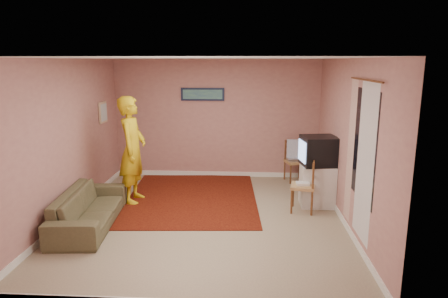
# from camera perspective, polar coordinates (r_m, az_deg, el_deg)

# --- Properties ---
(ground) EXTENTS (5.00, 5.00, 0.00)m
(ground) POSITION_cam_1_polar(r_m,az_deg,el_deg) (6.76, -2.68, -9.79)
(ground) COLOR tan
(ground) RESTS_ON ground
(wall_back) EXTENTS (4.50, 0.02, 2.60)m
(wall_back) POSITION_cam_1_polar(r_m,az_deg,el_deg) (8.84, -1.07, 4.27)
(wall_back) COLOR tan
(wall_back) RESTS_ON ground
(wall_front) EXTENTS (4.50, 0.02, 2.60)m
(wall_front) POSITION_cam_1_polar(r_m,az_deg,el_deg) (3.99, -6.66, -6.02)
(wall_front) COLOR tan
(wall_front) RESTS_ON ground
(wall_left) EXTENTS (0.02, 5.00, 2.60)m
(wall_left) POSITION_cam_1_polar(r_m,az_deg,el_deg) (6.99, -21.47, 1.22)
(wall_left) COLOR tan
(wall_left) RESTS_ON ground
(wall_right) EXTENTS (0.02, 5.00, 2.60)m
(wall_right) POSITION_cam_1_polar(r_m,az_deg,el_deg) (6.54, 17.21, 0.80)
(wall_right) COLOR tan
(wall_right) RESTS_ON ground
(ceiling) EXTENTS (4.50, 5.00, 0.02)m
(ceiling) POSITION_cam_1_polar(r_m,az_deg,el_deg) (6.26, -2.93, 12.83)
(ceiling) COLOR white
(ceiling) RESTS_ON wall_back
(baseboard_back) EXTENTS (4.50, 0.02, 0.10)m
(baseboard_back) POSITION_cam_1_polar(r_m,az_deg,el_deg) (9.09, -1.04, -3.56)
(baseboard_back) COLOR white
(baseboard_back) RESTS_ON ground
(baseboard_left) EXTENTS (0.02, 5.00, 0.10)m
(baseboard_left) POSITION_cam_1_polar(r_m,az_deg,el_deg) (7.32, -20.62, -8.43)
(baseboard_left) COLOR white
(baseboard_left) RESTS_ON ground
(baseboard_right) EXTENTS (0.02, 5.00, 0.10)m
(baseboard_right) POSITION_cam_1_polar(r_m,az_deg,el_deg) (6.89, 16.46, -9.44)
(baseboard_right) COLOR white
(baseboard_right) RESTS_ON ground
(window) EXTENTS (0.01, 1.10, 1.50)m
(window) POSITION_cam_1_polar(r_m,az_deg,el_deg) (5.65, 19.37, 0.45)
(window) COLOR black
(window) RESTS_ON wall_right
(curtain_sheer) EXTENTS (0.01, 0.75, 2.10)m
(curtain_sheer) POSITION_cam_1_polar(r_m,az_deg,el_deg) (5.55, 19.49, -1.89)
(curtain_sheer) COLOR silver
(curtain_sheer) RESTS_ON wall_right
(curtain_floral) EXTENTS (0.01, 0.35, 2.10)m
(curtain_floral) POSITION_cam_1_polar(r_m,az_deg,el_deg) (6.21, 17.62, -0.30)
(curtain_floral) COLOR #F0E6CC
(curtain_floral) RESTS_ON wall_right
(curtain_rod) EXTENTS (0.02, 1.40, 0.02)m
(curtain_rod) POSITION_cam_1_polar(r_m,az_deg,el_deg) (5.54, 19.58, 9.29)
(curtain_rod) COLOR brown
(curtain_rod) RESTS_ON wall_right
(picture_back) EXTENTS (0.95, 0.04, 0.28)m
(picture_back) POSITION_cam_1_polar(r_m,az_deg,el_deg) (8.77, -3.07, 7.81)
(picture_back) COLOR #121933
(picture_back) RESTS_ON wall_back
(picture_left) EXTENTS (0.04, 0.38, 0.42)m
(picture_left) POSITION_cam_1_polar(r_m,az_deg,el_deg) (8.40, -16.88, 5.03)
(picture_left) COLOR #C8AD89
(picture_left) RESTS_ON wall_left
(area_rug) EXTENTS (2.59, 3.15, 0.02)m
(area_rug) POSITION_cam_1_polar(r_m,az_deg,el_deg) (7.69, -4.59, -6.95)
(area_rug) COLOR #320805
(area_rug) RESTS_ON ground
(tv_cabinet) EXTENTS (0.59, 0.53, 0.75)m
(tv_cabinet) POSITION_cam_1_polar(r_m,az_deg,el_deg) (7.40, 13.16, -5.03)
(tv_cabinet) COLOR silver
(tv_cabinet) RESTS_ON ground
(crt_tv) EXTENTS (0.67, 0.62, 0.52)m
(crt_tv) POSITION_cam_1_polar(r_m,az_deg,el_deg) (7.24, 13.36, -0.25)
(crt_tv) COLOR black
(crt_tv) RESTS_ON tv_cabinet
(chair_a) EXTENTS (0.50, 0.49, 0.48)m
(chair_a) POSITION_cam_1_polar(r_m,az_deg,el_deg) (8.72, 10.19, -1.09)
(chair_a) COLOR #A3834F
(chair_a) RESTS_ON ground
(dvd_player) EXTENTS (0.39, 0.30, 0.06)m
(dvd_player) POSITION_cam_1_polar(r_m,az_deg,el_deg) (8.73, 10.17, -1.47)
(dvd_player) COLOR #B4B4B9
(dvd_player) RESTS_ON chair_a
(blue_throw) EXTENTS (0.38, 0.05, 0.40)m
(blue_throw) POSITION_cam_1_polar(r_m,az_deg,el_deg) (8.68, 10.23, 0.03)
(blue_throw) COLOR #809BD1
(blue_throw) RESTS_ON chair_a
(chair_b) EXTENTS (0.47, 0.48, 0.50)m
(chair_b) POSITION_cam_1_polar(r_m,az_deg,el_deg) (7.00, 11.22, -4.33)
(chair_b) COLOR #A3834F
(chair_b) RESTS_ON ground
(game_console) EXTENTS (0.23, 0.17, 0.05)m
(game_console) POSITION_cam_1_polar(r_m,az_deg,el_deg) (7.02, 11.20, -4.87)
(game_console) COLOR white
(game_console) RESTS_ON chair_b
(sofa) EXTENTS (0.93, 2.00, 0.57)m
(sofa) POSITION_cam_1_polar(r_m,az_deg,el_deg) (6.71, -18.73, -8.04)
(sofa) COLOR brown
(sofa) RESTS_ON ground
(person) EXTENTS (0.48, 0.72, 1.96)m
(person) POSITION_cam_1_polar(r_m,az_deg,el_deg) (7.44, -12.93, -0.13)
(person) COLOR gold
(person) RESTS_ON ground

